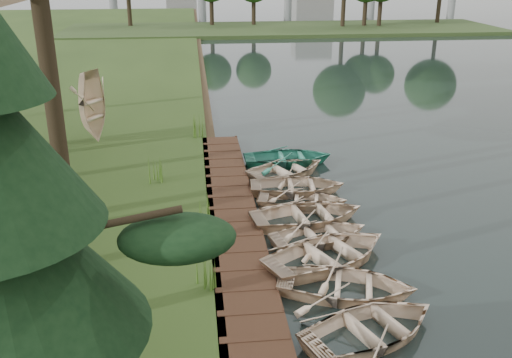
{
  "coord_description": "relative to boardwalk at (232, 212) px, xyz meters",
  "views": [
    {
      "loc": [
        -2.71,
        -17.21,
        8.02
      ],
      "look_at": [
        -0.82,
        -0.18,
        1.35
      ],
      "focal_mm": 40.0,
      "sensor_mm": 36.0,
      "label": 1
    }
  ],
  "objects": [
    {
      "name": "ground",
      "position": [
        1.6,
        0.0,
        -0.15
      ],
      "size": [
        300.0,
        300.0,
        0.0
      ],
      "primitive_type": "plane",
      "color": "#3D2F1D"
    },
    {
      "name": "boardwalk",
      "position": [
        0.0,
        0.0,
        0.0
      ],
      "size": [
        1.6,
        16.0,
        0.3
      ],
      "primitive_type": "cube",
      "color": "#392216",
      "rests_on": "ground"
    },
    {
      "name": "peninsula",
      "position": [
        9.6,
        50.0,
        0.08
      ],
      "size": [
        50.0,
        14.0,
        0.45
      ],
      "primitive_type": "cube",
      "color": "#2F431E",
      "rests_on": "ground"
    },
    {
      "name": "rowboat_0",
      "position": [
        2.64,
        -6.94,
        0.25
      ],
      "size": [
        4.07,
        3.52,
        0.71
      ],
      "primitive_type": "imported",
      "rotation": [
        0.0,
        0.0,
        1.94
      ],
      "color": "beige",
      "rests_on": "water"
    },
    {
      "name": "rowboat_1",
      "position": [
        2.52,
        -5.18,
        0.26
      ],
      "size": [
        4.02,
        3.35,
        0.72
      ],
      "primitive_type": "imported",
      "rotation": [
        0.0,
        0.0,
        1.29
      ],
      "color": "beige",
      "rests_on": "water"
    },
    {
      "name": "rowboat_2",
      "position": [
        2.45,
        -3.56,
        0.3
      ],
      "size": [
        4.69,
        4.15,
        0.8
      ],
      "primitive_type": "imported",
      "rotation": [
        0.0,
        0.0,
        2.01
      ],
      "color": "beige",
      "rests_on": "water"
    },
    {
      "name": "rowboat_3",
      "position": [
        2.48,
        -2.26,
        0.22
      ],
      "size": [
        3.5,
        2.86,
        0.64
      ],
      "primitive_type": "imported",
      "rotation": [
        0.0,
        0.0,
        1.81
      ],
      "color": "beige",
      "rests_on": "water"
    },
    {
      "name": "rowboat_4",
      "position": [
        2.37,
        -0.95,
        0.28
      ],
      "size": [
        4.06,
        3.19,
        0.76
      ],
      "primitive_type": "imported",
      "rotation": [
        0.0,
        0.0,
        1.73
      ],
      "color": "beige",
      "rests_on": "water"
    },
    {
      "name": "rowboat_5",
      "position": [
        2.42,
        0.38,
        0.22
      ],
      "size": [
        3.47,
        2.82,
        0.63
      ],
      "primitive_type": "imported",
      "rotation": [
        0.0,
        0.0,
        1.34
      ],
      "color": "beige",
      "rests_on": "water"
    },
    {
      "name": "rowboat_6",
      "position": [
        2.46,
        1.58,
        0.26
      ],
      "size": [
        3.6,
        2.69,
        0.71
      ],
      "primitive_type": "imported",
      "rotation": [
        0.0,
        0.0,
        1.5
      ],
      "color": "beige",
      "rests_on": "water"
    },
    {
      "name": "rowboat_7",
      "position": [
        2.41,
        3.39,
        0.24
      ],
      "size": [
        4.01,
        3.55,
        0.69
      ],
      "primitive_type": "imported",
      "rotation": [
        0.0,
        0.0,
        2.01
      ],
      "color": "beige",
      "rests_on": "water"
    },
    {
      "name": "rowboat_8",
      "position": [
        2.64,
        4.65,
        0.28
      ],
      "size": [
        3.66,
        2.64,
        0.75
      ],
      "primitive_type": "imported",
      "rotation": [
        0.0,
        0.0,
        1.58
      ],
      "color": "#338E74",
      "rests_on": "water"
    },
    {
      "name": "stored_rowboat",
      "position": [
        -5.52,
        7.85,
        0.48
      ],
      "size": [
        3.93,
        3.56,
        0.67
      ],
      "primitive_type": "imported",
      "rotation": [
        3.14,
        0.0,
        1.08
      ],
      "color": "beige",
      "rests_on": "bank"
    },
    {
      "name": "reeds_0",
      "position": [
        -1.0,
        -4.78,
        0.59
      ],
      "size": [
        0.6,
        0.6,
        0.89
      ],
      "primitive_type": "cone",
      "color": "#3F661E",
      "rests_on": "bank"
    },
    {
      "name": "reeds_1",
      "position": [
        -1.0,
        -1.21,
        0.58
      ],
      "size": [
        0.6,
        0.6,
        0.86
      ],
      "primitive_type": "cone",
      "color": "#3F661E",
      "rests_on": "bank"
    },
    {
      "name": "reeds_2",
      "position": [
        -2.6,
        2.69,
        0.65
      ],
      "size": [
        0.6,
        0.6,
        1.01
      ],
      "primitive_type": "cone",
      "color": "#3F661E",
      "rests_on": "bank"
    },
    {
      "name": "reeds_3",
      "position": [
        -1.0,
        7.97,
        0.72
      ],
      "size": [
        0.6,
        0.6,
        1.15
      ],
      "primitive_type": "cone",
      "color": "#3F661E",
      "rests_on": "bank"
    }
  ]
}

